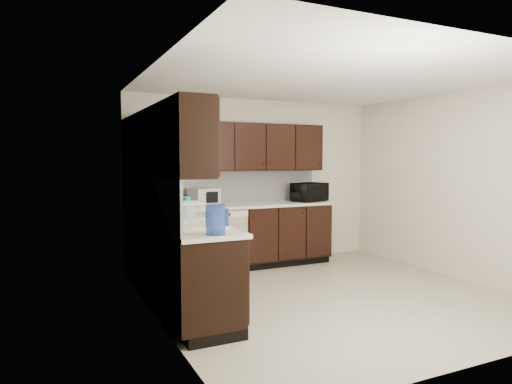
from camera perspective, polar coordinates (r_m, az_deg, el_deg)
floor at (r=5.52m, az=9.14°, el=-12.66°), size 4.00×4.00×0.00m
ceiling at (r=5.37m, az=9.45°, el=13.84°), size 4.00×4.00×0.00m
wall_back at (r=7.03m, az=-0.01°, el=1.33°), size 4.00×0.02×2.50m
wall_left at (r=4.48m, az=-12.27°, el=-0.28°), size 0.02×4.00×2.50m
wall_right at (r=6.64m, az=23.64°, el=0.84°), size 0.02×4.00×2.50m
wall_front at (r=3.83m, az=26.55°, el=-1.32°), size 4.00×0.02×2.50m
lower_cabinets at (r=5.93m, az=-5.16°, el=-7.33°), size 3.00×2.80×0.90m
countertop at (r=5.85m, az=-5.20°, el=-2.47°), size 3.03×2.83×0.04m
backsplash at (r=5.96m, az=-7.81°, el=0.14°), size 3.00×2.80×0.48m
upper_cabinets at (r=5.87m, az=-6.45°, el=5.86°), size 3.00×2.80×0.70m
dishwasher at (r=6.29m, az=-3.49°, el=-5.44°), size 0.58×0.04×0.78m
sink at (r=4.59m, az=-8.27°, el=-4.77°), size 0.54×0.82×0.42m
microwave at (r=7.09m, az=6.70°, el=-0.02°), size 0.60×0.49×0.29m
soap_bottle_a at (r=4.35m, az=-5.15°, el=-3.33°), size 0.08×0.08×0.17m
soap_bottle_b at (r=4.55m, az=-9.82°, el=-2.54°), size 0.11×0.11×0.25m
toaster_oven at (r=6.49m, az=-6.52°, el=-0.59°), size 0.45×0.38×0.24m
storage_bin at (r=4.98m, az=-9.44°, el=-2.39°), size 0.46×0.35×0.17m
blue_pitcher at (r=3.92m, az=-5.08°, el=-3.46°), size 0.17×0.17×0.26m
teal_tumbler at (r=5.36m, az=-8.68°, el=-1.71°), size 0.10×0.10×0.22m
paper_towel_roll at (r=5.41m, az=-10.56°, el=-1.28°), size 0.17×0.17×0.29m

